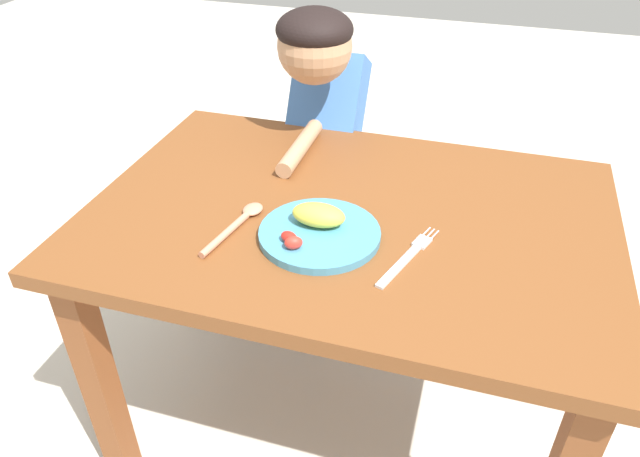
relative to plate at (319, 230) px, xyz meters
name	(u,v)px	position (x,y,z in m)	size (l,w,h in m)	color
ground_plane	(343,416)	(0.04, 0.11, -0.70)	(8.00, 8.00, 0.00)	beige
dining_table	(348,248)	(0.04, 0.11, -0.12)	(1.11, 0.77, 0.69)	brown
plate	(319,230)	(0.00, 0.00, 0.00)	(0.24, 0.24, 0.06)	teal
fork	(408,257)	(0.18, -0.02, -0.01)	(0.09, 0.22, 0.01)	silver
spoon	(239,222)	(-0.17, -0.01, -0.01)	(0.06, 0.21, 0.02)	tan
person	(326,156)	(-0.15, 0.55, -0.14)	(0.20, 0.51, 1.01)	#45425E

